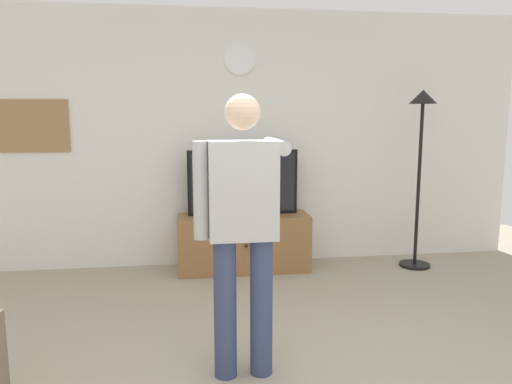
% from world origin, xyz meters
% --- Properties ---
extents(back_wall, '(6.40, 0.10, 2.70)m').
position_xyz_m(back_wall, '(0.00, 2.95, 1.35)').
color(back_wall, silver).
rests_on(back_wall, ground_plane).
extents(tv_stand, '(1.35, 0.47, 0.59)m').
position_xyz_m(tv_stand, '(0.10, 2.60, 0.29)').
color(tv_stand, olive).
rests_on(tv_stand, ground_plane).
extents(television, '(1.13, 0.07, 0.67)m').
position_xyz_m(television, '(0.10, 2.65, 0.92)').
color(television, black).
rests_on(television, tv_stand).
extents(wall_clock, '(0.32, 0.03, 0.32)m').
position_xyz_m(wall_clock, '(0.10, 2.89, 2.18)').
color(wall_clock, white).
extents(framed_picture, '(0.69, 0.04, 0.53)m').
position_xyz_m(framed_picture, '(-1.98, 2.90, 1.50)').
color(framed_picture, '#997047').
extents(floor_lamp, '(0.32, 0.32, 1.86)m').
position_xyz_m(floor_lamp, '(1.93, 2.47, 1.33)').
color(floor_lamp, black).
rests_on(floor_lamp, ground_plane).
extents(person_standing_nearer_lamp, '(0.59, 0.78, 1.73)m').
position_xyz_m(person_standing_nearer_lamp, '(-0.15, 0.53, 0.98)').
color(person_standing_nearer_lamp, '#384266').
rests_on(person_standing_nearer_lamp, ground_plane).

